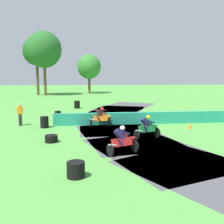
# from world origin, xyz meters

# --- Properties ---
(ground_plane) EXTENTS (120.00, 120.00, 0.00)m
(ground_plane) POSITION_xyz_m (0.00, 0.00, 0.00)
(ground_plane) COLOR #4C933D
(track_asphalt) EXTENTS (10.05, 30.40, 0.01)m
(track_asphalt) POSITION_xyz_m (1.27, 0.04, 0.00)
(track_asphalt) COLOR #47474C
(track_asphalt) RESTS_ON ground
(safety_barrier) EXTENTS (18.86, 0.96, 0.90)m
(safety_barrier) POSITION_xyz_m (5.07, 0.18, 0.45)
(safety_barrier) COLOR #239375
(safety_barrier) RESTS_ON ground
(motorcycle_lead_orange) EXTENTS (1.67, 0.89, 1.43)m
(motorcycle_lead_orange) POSITION_xyz_m (-0.84, -0.55, 0.65)
(motorcycle_lead_orange) COLOR black
(motorcycle_lead_orange) RESTS_ON ground
(motorcycle_chase_green) EXTENTS (1.68, 1.13, 1.42)m
(motorcycle_chase_green) POSITION_xyz_m (1.77, -4.43, 0.66)
(motorcycle_chase_green) COLOR black
(motorcycle_chase_green) RESTS_ON ground
(motorcycle_trailing_red) EXTENTS (1.66, 1.30, 1.43)m
(motorcycle_trailing_red) POSITION_xyz_m (-0.06, -7.34, 0.64)
(motorcycle_trailing_red) COLOR black
(motorcycle_trailing_red) RESTS_ON ground
(tire_stack_near) EXTENTS (0.62, 0.62, 0.80)m
(tire_stack_near) POSITION_xyz_m (-3.08, 9.50, 0.40)
(tire_stack_near) COLOR black
(tire_stack_near) RESTS_ON ground
(tire_stack_mid_a) EXTENTS (0.56, 0.56, 0.40)m
(tire_stack_mid_a) POSITION_xyz_m (-4.59, 4.71, 0.20)
(tire_stack_mid_a) COLOR black
(tire_stack_mid_a) RESTS_ON ground
(tire_stack_mid_b) EXTENTS (0.58, 0.58, 0.80)m
(tire_stack_mid_b) POSITION_xyz_m (-4.89, -0.78, 0.40)
(tire_stack_mid_b) COLOR black
(tire_stack_mid_b) RESTS_ON ground
(tire_stack_far) EXTENTS (0.72, 0.72, 0.40)m
(tire_stack_far) POSITION_xyz_m (-3.85, -4.89, 0.20)
(tire_stack_far) COLOR black
(tire_stack_far) RESTS_ON ground
(tire_stack_extra_a) EXTENTS (0.69, 0.69, 0.60)m
(tire_stack_extra_a) POSITION_xyz_m (-2.20, -10.25, 0.30)
(tire_stack_extra_a) COLOR black
(tire_stack_extra_a) RESTS_ON ground
(track_marshal) EXTENTS (0.34, 0.24, 1.63)m
(track_marshal) POSITION_xyz_m (-6.79, 0.14, 0.82)
(track_marshal) COLOR #232328
(track_marshal) RESTS_ON ground
(traffic_cone) EXTENTS (0.28, 0.28, 0.44)m
(traffic_cone) POSITION_xyz_m (5.30, -1.87, 0.22)
(traffic_cone) COLOR orange
(traffic_cone) RESTS_ON ground
(tree_far_left) EXTENTS (4.50, 4.50, 9.60)m
(tree_far_left) POSITION_xyz_m (-10.35, 26.55, 7.19)
(tree_far_left) COLOR brown
(tree_far_left) RESTS_ON ground
(tree_far_right) EXTENTS (5.65, 5.65, 10.43)m
(tree_far_right) POSITION_xyz_m (-9.05, 26.08, 7.44)
(tree_far_right) COLOR brown
(tree_far_right) RESTS_ON ground
(tree_mid_rise) EXTENTS (4.19, 4.19, 6.98)m
(tree_mid_rise) POSITION_xyz_m (-1.80, 29.74, 4.76)
(tree_mid_rise) COLOR brown
(tree_mid_rise) RESTS_ON ground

